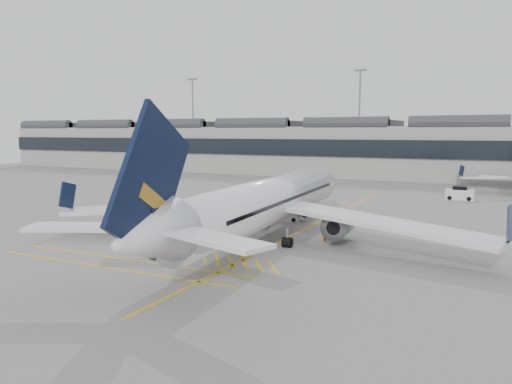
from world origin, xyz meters
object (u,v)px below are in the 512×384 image
at_px(airliner_main, 266,203).
at_px(pushback_tug, 144,218).
at_px(belt_loader, 280,215).
at_px(ramp_agent_a, 246,221).
at_px(ramp_agent_b, 266,216).
at_px(baggage_cart_a, 263,218).

distance_m(airliner_main, pushback_tug, 16.10).
bearing_deg(pushback_tug, belt_loader, 9.94).
xyz_separation_m(ramp_agent_a, ramp_agent_b, (0.72, 3.38, 0.10)).
xyz_separation_m(airliner_main, baggage_cart_a, (-3.11, 6.07, -2.62)).
height_order(ramp_agent_a, ramp_agent_b, ramp_agent_b).
distance_m(ramp_agent_a, ramp_agent_b, 3.46).
xyz_separation_m(belt_loader, pushback_tug, (-12.85, -8.05, -0.01)).
xyz_separation_m(belt_loader, ramp_agent_b, (-0.37, -3.09, 0.39)).
bearing_deg(pushback_tug, ramp_agent_a, -14.47).
height_order(belt_loader, pushback_tug, belt_loader).
bearing_deg(belt_loader, ramp_agent_b, -110.61).
bearing_deg(ramp_agent_a, baggage_cart_a, 42.28).
bearing_deg(ramp_agent_a, ramp_agent_b, 48.61).
bearing_deg(ramp_agent_b, airliner_main, 106.70).
xyz_separation_m(belt_loader, ramp_agent_a, (-1.10, -6.47, 0.29)).
xyz_separation_m(belt_loader, baggage_cart_a, (-0.26, -3.96, 0.27)).
distance_m(belt_loader, pushback_tug, 15.17).
height_order(ramp_agent_a, pushback_tug, ramp_agent_a).
bearing_deg(ramp_agent_a, belt_loader, 51.10).
relative_size(belt_loader, ramp_agent_b, 2.61).
bearing_deg(baggage_cart_a, pushback_tug, 175.55).
distance_m(belt_loader, ramp_agent_b, 3.14).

